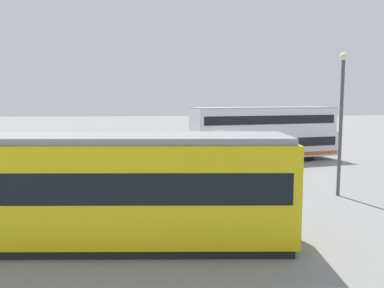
{
  "coord_description": "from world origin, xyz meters",
  "views": [
    {
      "loc": [
        4.71,
        24.43,
        4.49
      ],
      "look_at": [
        3.11,
        3.15,
        2.05
      ],
      "focal_mm": 37.02,
      "sensor_mm": 36.0,
      "label": 1
    }
  ],
  "objects_px": {
    "double_decker_bus": "(264,134)",
    "street_lamp": "(341,113)",
    "pedestrian_near_railing": "(209,167)",
    "pedestrian_crossing": "(238,187)",
    "info_sign": "(100,158)",
    "tram_yellow": "(77,188)"
  },
  "relations": [
    {
      "from": "tram_yellow",
      "to": "pedestrian_crossing",
      "type": "xyz_separation_m",
      "value": [
        -5.62,
        -3.12,
        -0.77
      ]
    },
    {
      "from": "pedestrian_near_railing",
      "to": "info_sign",
      "type": "relative_size",
      "value": 0.71
    },
    {
      "from": "double_decker_bus",
      "to": "street_lamp",
      "type": "xyz_separation_m",
      "value": [
        -0.86,
        10.36,
        1.86
      ]
    },
    {
      "from": "pedestrian_crossing",
      "to": "street_lamp",
      "type": "height_order",
      "value": "street_lamp"
    },
    {
      "from": "tram_yellow",
      "to": "pedestrian_crossing",
      "type": "distance_m",
      "value": 6.48
    },
    {
      "from": "double_decker_bus",
      "to": "pedestrian_near_railing",
      "type": "xyz_separation_m",
      "value": [
        4.92,
        8.09,
        -0.98
      ]
    },
    {
      "from": "tram_yellow",
      "to": "info_sign",
      "type": "xyz_separation_m",
      "value": [
        0.32,
        -6.58,
        -0.03
      ]
    },
    {
      "from": "tram_yellow",
      "to": "street_lamp",
      "type": "bearing_deg",
      "value": -153.55
    },
    {
      "from": "info_sign",
      "to": "double_decker_bus",
      "type": "bearing_deg",
      "value": -138.26
    },
    {
      "from": "street_lamp",
      "to": "info_sign",
      "type": "bearing_deg",
      "value": -6.27
    },
    {
      "from": "tram_yellow",
      "to": "pedestrian_crossing",
      "type": "relative_size",
      "value": 7.72
    },
    {
      "from": "pedestrian_crossing",
      "to": "info_sign",
      "type": "bearing_deg",
      "value": -30.19
    },
    {
      "from": "info_sign",
      "to": "street_lamp",
      "type": "height_order",
      "value": "street_lamp"
    },
    {
      "from": "info_sign",
      "to": "street_lamp",
      "type": "xyz_separation_m",
      "value": [
        -11.1,
        1.22,
        2.12
      ]
    },
    {
      "from": "double_decker_bus",
      "to": "pedestrian_near_railing",
      "type": "distance_m",
      "value": 9.52
    },
    {
      "from": "street_lamp",
      "to": "pedestrian_crossing",
      "type": "bearing_deg",
      "value": 23.48
    },
    {
      "from": "double_decker_bus",
      "to": "info_sign",
      "type": "distance_m",
      "value": 13.73
    },
    {
      "from": "double_decker_bus",
      "to": "info_sign",
      "type": "relative_size",
      "value": 4.52
    },
    {
      "from": "info_sign",
      "to": "tram_yellow",
      "type": "bearing_deg",
      "value": 92.83
    },
    {
      "from": "double_decker_bus",
      "to": "info_sign",
      "type": "xyz_separation_m",
      "value": [
        10.25,
        9.14,
        -0.25
      ]
    },
    {
      "from": "tram_yellow",
      "to": "info_sign",
      "type": "bearing_deg",
      "value": -87.17
    },
    {
      "from": "double_decker_bus",
      "to": "tram_yellow",
      "type": "relative_size",
      "value": 0.84
    }
  ]
}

